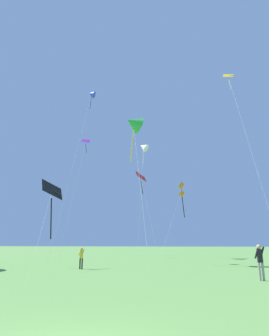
# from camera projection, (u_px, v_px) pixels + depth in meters

# --- Properties ---
(kite_red_high) EXTENTS (3.87, 6.56, 12.11)m
(kite_red_high) POSITION_uv_depth(u_px,v_px,m) (141.00, 180.00, 42.14)
(kite_red_high) COLOR red
(kite_red_high) RESTS_ON ground_plane
(kite_black_large) EXTENTS (4.47, 9.83, 7.05)m
(kite_black_large) POSITION_uv_depth(u_px,v_px,m) (52.00, 200.00, 23.81)
(kite_black_large) COLOR black
(kite_black_large) RESTS_ON ground_plane
(kite_green_small) EXTENTS (4.44, 11.45, 14.78)m
(kite_green_small) POSITION_uv_depth(u_px,v_px,m) (133.00, 123.00, 29.71)
(kite_green_small) COLOR green
(kite_green_small) RESTS_ON ground_plane
(kite_yellow_diamond) EXTENTS (1.80, 10.85, 21.51)m
(kite_yellow_diamond) POSITION_uv_depth(u_px,v_px,m) (230.00, 84.00, 33.51)
(kite_yellow_diamond) COLOR yellow
(kite_yellow_diamond) RESTS_ON ground_plane
(kite_blue_delta) EXTENTS (1.66, 6.44, 19.82)m
(kite_blue_delta) POSITION_uv_depth(u_px,v_px,m) (91.00, 94.00, 35.21)
(kite_blue_delta) COLOR blue
(kite_blue_delta) RESTS_ON ground_plane
(kite_orange_box) EXTENTS (2.94, 7.49, 10.29)m
(kite_orange_box) POSITION_uv_depth(u_px,v_px,m) (182.00, 191.00, 41.37)
(kite_orange_box) COLOR orange
(kite_orange_box) RESTS_ON ground_plane
(kite_purple_streamer) EXTENTS (1.50, 5.85, 18.21)m
(kite_purple_streamer) POSITION_uv_depth(u_px,v_px,m) (85.00, 146.00, 46.26)
(kite_purple_streamer) COLOR purple
(kite_purple_streamer) RESTS_ON ground_plane
(kite_white_distant) EXTENTS (1.68, 5.66, 16.01)m
(kite_white_distant) POSITION_uv_depth(u_px,v_px,m) (143.00, 147.00, 41.75)
(kite_white_distant) COLOR white
(kite_white_distant) RESTS_ON ground_plane
(person_far_back) EXTENTS (0.50, 0.21, 1.53)m
(person_far_back) POSITION_uv_depth(u_px,v_px,m) (81.00, 256.00, 21.58)
(person_far_back) COLOR black
(person_far_back) RESTS_ON ground_plane
(person_with_spool) EXTENTS (0.57, 0.24, 1.77)m
(person_with_spool) POSITION_uv_depth(u_px,v_px,m) (260.00, 259.00, 14.88)
(person_with_spool) COLOR gray
(person_with_spool) RESTS_ON ground_plane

